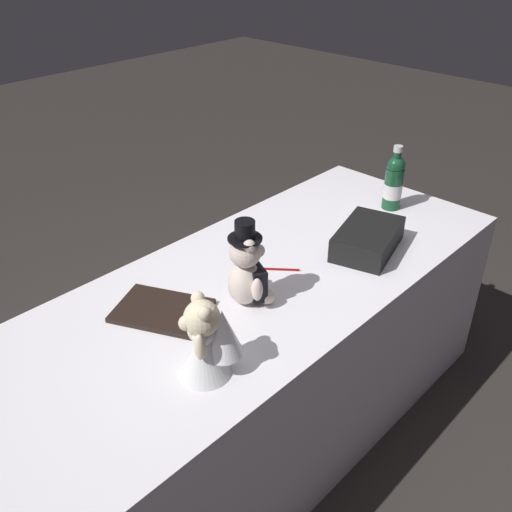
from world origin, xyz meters
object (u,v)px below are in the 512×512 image
Objects in this scene: teddy_bear_bride at (208,340)px; gift_case_black at (368,239)px; champagne_bottle at (394,182)px; guestbook at (162,310)px; signing_pen at (280,269)px; teddy_bear_groom at (248,271)px.

gift_case_black is (-0.87, -0.06, -0.07)m from teddy_bear_bride.
champagne_bottle is 1.17m from guestbook.
teddy_bear_bride reaches higher than guestbook.
teddy_bear_bride is 0.85× the size of guestbook.
teddy_bear_bride is 0.71× the size of gift_case_black.
signing_pen is 0.41× the size of guestbook.
guestbook reaches higher than signing_pen.
champagne_bottle reaches higher than teddy_bear_bride.
guestbook is (-0.08, -0.31, -0.11)m from teddy_bear_bride.
champagne_bottle is at bearing -171.29° from teddy_bear_bride.
signing_pen is at bearing -1.17° from champagne_bottle.
signing_pen is (-0.53, -0.20, -0.11)m from teddy_bear_bride.
teddy_bear_groom is 0.31m from guestbook.
teddy_bear_groom is 0.25m from signing_pen.
guestbook is (0.45, -0.11, 0.00)m from signing_pen.
guestbook is at bearing -6.11° from champagne_bottle.
champagne_bottle reaches higher than gift_case_black.
teddy_bear_groom reaches higher than champagne_bottle.
teddy_bear_groom is at bearing -153.65° from teddy_bear_bride.
gift_case_black is 0.83m from guestbook.
signing_pen is at bearing -22.90° from gift_case_black.
teddy_bear_bride is 0.34m from guestbook.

